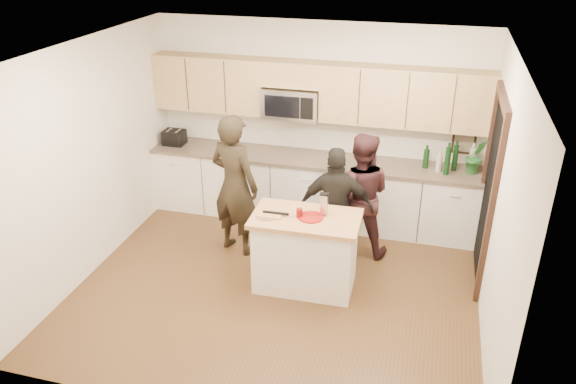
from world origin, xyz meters
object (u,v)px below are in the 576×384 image
(woman_left, at_px, (235,185))
(woman_center, at_px, (360,195))
(island, at_px, (305,251))
(toaster, at_px, (174,137))
(woman_right, at_px, (336,208))

(woman_left, relative_size, woman_center, 1.13)
(island, relative_size, toaster, 4.12)
(island, distance_m, toaster, 2.86)
(toaster, xyz_separation_m, woman_left, (1.28, -1.02, -0.14))
(island, distance_m, woman_center, 1.06)
(woman_left, relative_size, woman_right, 1.19)
(woman_center, relative_size, woman_right, 1.05)
(island, bearing_deg, woman_left, 150.32)
(toaster, height_order, woman_center, woman_center)
(island, bearing_deg, woman_center, 60.65)
(island, xyz_separation_m, woman_center, (0.47, 0.89, 0.35))
(island, bearing_deg, toaster, 144.26)
(island, relative_size, woman_right, 0.80)
(woman_left, distance_m, woman_right, 1.28)
(woman_center, distance_m, woman_right, 0.41)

